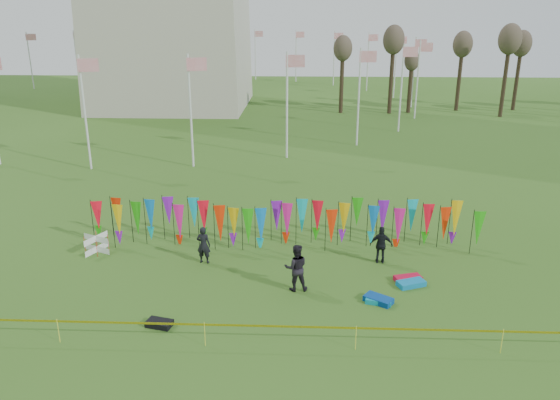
{
  "coord_description": "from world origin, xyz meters",
  "views": [
    {
      "loc": [
        1.2,
        -17.29,
        10.73
      ],
      "look_at": [
        0.22,
        6.0,
        2.66
      ],
      "focal_mm": 35.0,
      "sensor_mm": 36.0,
      "label": 1
    }
  ],
  "objects_px": {
    "kite_bag_blue": "(378,300)",
    "kite_bag_red": "(408,278)",
    "kite_bag_teal": "(411,283)",
    "person_mid": "(296,268)",
    "box_kite": "(97,244)",
    "kite_bag_black": "(159,323)",
    "person_right": "(381,245)",
    "kite_bag_turquoise": "(379,301)",
    "person_left": "(204,245)"
  },
  "relations": [
    {
      "from": "kite_bag_red",
      "to": "kite_bag_turquoise",
      "type": "bearing_deg",
      "value": -127.28
    },
    {
      "from": "box_kite",
      "to": "kite_bag_turquoise",
      "type": "distance_m",
      "value": 13.33
    },
    {
      "from": "person_right",
      "to": "kite_bag_turquoise",
      "type": "xyz_separation_m",
      "value": [
        -0.54,
        -3.65,
        -0.77
      ]
    },
    {
      "from": "box_kite",
      "to": "kite_bag_red",
      "type": "height_order",
      "value": "box_kite"
    },
    {
      "from": "kite_bag_red",
      "to": "kite_bag_teal",
      "type": "height_order",
      "value": "kite_bag_teal"
    },
    {
      "from": "box_kite",
      "to": "kite_bag_black",
      "type": "distance_m",
      "value": 7.69
    },
    {
      "from": "box_kite",
      "to": "kite_bag_turquoise",
      "type": "bearing_deg",
      "value": -18.5
    },
    {
      "from": "kite_bag_red",
      "to": "kite_bag_black",
      "type": "bearing_deg",
      "value": -157.8
    },
    {
      "from": "person_mid",
      "to": "kite_bag_black",
      "type": "distance_m",
      "value": 5.76
    },
    {
      "from": "person_mid",
      "to": "box_kite",
      "type": "bearing_deg",
      "value": -25.43
    },
    {
      "from": "person_left",
      "to": "kite_bag_blue",
      "type": "bearing_deg",
      "value": 164.11
    },
    {
      "from": "person_mid",
      "to": "kite_bag_teal",
      "type": "height_order",
      "value": "person_mid"
    },
    {
      "from": "kite_bag_red",
      "to": "person_right",
      "type": "bearing_deg",
      "value": 118.33
    },
    {
      "from": "kite_bag_black",
      "to": "kite_bag_red",
      "type": "bearing_deg",
      "value": 22.2
    },
    {
      "from": "box_kite",
      "to": "kite_bag_black",
      "type": "xyz_separation_m",
      "value": [
        4.53,
        -6.21,
        -0.32
      ]
    },
    {
      "from": "person_right",
      "to": "person_left",
      "type": "bearing_deg",
      "value": 8.1
    },
    {
      "from": "box_kite",
      "to": "kite_bag_red",
      "type": "bearing_deg",
      "value": -9.26
    },
    {
      "from": "kite_bag_turquoise",
      "to": "kite_bag_red",
      "type": "bearing_deg",
      "value": 52.72
    },
    {
      "from": "box_kite",
      "to": "kite_bag_black",
      "type": "bearing_deg",
      "value": -53.9
    },
    {
      "from": "box_kite",
      "to": "kite_bag_blue",
      "type": "height_order",
      "value": "box_kite"
    },
    {
      "from": "kite_bag_black",
      "to": "kite_bag_teal",
      "type": "bearing_deg",
      "value": 19.72
    },
    {
      "from": "kite_bag_black",
      "to": "person_mid",
      "type": "bearing_deg",
      "value": 31.07
    },
    {
      "from": "kite_bag_red",
      "to": "kite_bag_teal",
      "type": "relative_size",
      "value": 0.98
    },
    {
      "from": "box_kite",
      "to": "kite_bag_black",
      "type": "relative_size",
      "value": 0.93
    },
    {
      "from": "kite_bag_red",
      "to": "kite_bag_teal",
      "type": "bearing_deg",
      "value": -83.6
    },
    {
      "from": "person_mid",
      "to": "kite_bag_red",
      "type": "bearing_deg",
      "value": -174.58
    },
    {
      "from": "kite_bag_teal",
      "to": "kite_bag_red",
      "type": "bearing_deg",
      "value": 96.4
    },
    {
      "from": "kite_bag_black",
      "to": "kite_bag_teal",
      "type": "relative_size",
      "value": 0.8
    },
    {
      "from": "box_kite",
      "to": "kite_bag_teal",
      "type": "relative_size",
      "value": 0.74
    },
    {
      "from": "box_kite",
      "to": "person_mid",
      "type": "distance_m",
      "value": 9.97
    },
    {
      "from": "box_kite",
      "to": "person_right",
      "type": "relative_size",
      "value": 0.49
    },
    {
      "from": "box_kite",
      "to": "person_mid",
      "type": "bearing_deg",
      "value": -19.18
    },
    {
      "from": "person_left",
      "to": "kite_bag_blue",
      "type": "xyz_separation_m",
      "value": [
        7.4,
        -3.26,
        -0.75
      ]
    },
    {
      "from": "kite_bag_blue",
      "to": "person_mid",
      "type": "bearing_deg",
      "value": 164.63
    },
    {
      "from": "kite_bag_turquoise",
      "to": "kite_bag_blue",
      "type": "relative_size",
      "value": 0.91
    },
    {
      "from": "person_mid",
      "to": "kite_bag_blue",
      "type": "bearing_deg",
      "value": 158.39
    },
    {
      "from": "person_mid",
      "to": "kite_bag_red",
      "type": "relative_size",
      "value": 1.77
    },
    {
      "from": "kite_bag_turquoise",
      "to": "kite_bag_teal",
      "type": "bearing_deg",
      "value": 44.09
    },
    {
      "from": "kite_bag_blue",
      "to": "kite_bag_teal",
      "type": "bearing_deg",
      "value": 42.68
    },
    {
      "from": "box_kite",
      "to": "kite_bag_red",
      "type": "xyz_separation_m",
      "value": [
        14.11,
        -2.3,
        -0.32
      ]
    },
    {
      "from": "kite_bag_turquoise",
      "to": "kite_bag_black",
      "type": "distance_m",
      "value": 8.35
    },
    {
      "from": "person_mid",
      "to": "person_right",
      "type": "xyz_separation_m",
      "value": [
        3.78,
        2.7,
        -0.12
      ]
    },
    {
      "from": "box_kite",
      "to": "kite_bag_turquoise",
      "type": "relative_size",
      "value": 0.86
    },
    {
      "from": "kite_bag_black",
      "to": "kite_bag_teal",
      "type": "distance_m",
      "value": 10.23
    },
    {
      "from": "box_kite",
      "to": "kite_bag_turquoise",
      "type": "xyz_separation_m",
      "value": [
        12.64,
        -4.23,
        -0.32
      ]
    },
    {
      "from": "kite_bag_blue",
      "to": "kite_bag_red",
      "type": "distance_m",
      "value": 2.37
    },
    {
      "from": "person_left",
      "to": "kite_bag_blue",
      "type": "distance_m",
      "value": 8.12
    },
    {
      "from": "kite_bag_red",
      "to": "box_kite",
      "type": "bearing_deg",
      "value": 170.74
    },
    {
      "from": "kite_bag_red",
      "to": "kite_bag_black",
      "type": "xyz_separation_m",
      "value": [
        -9.58,
        -3.91,
        0.0
      ]
    },
    {
      "from": "kite_bag_red",
      "to": "kite_bag_teal",
      "type": "xyz_separation_m",
      "value": [
        0.05,
        -0.46,
        0.01
      ]
    }
  ]
}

